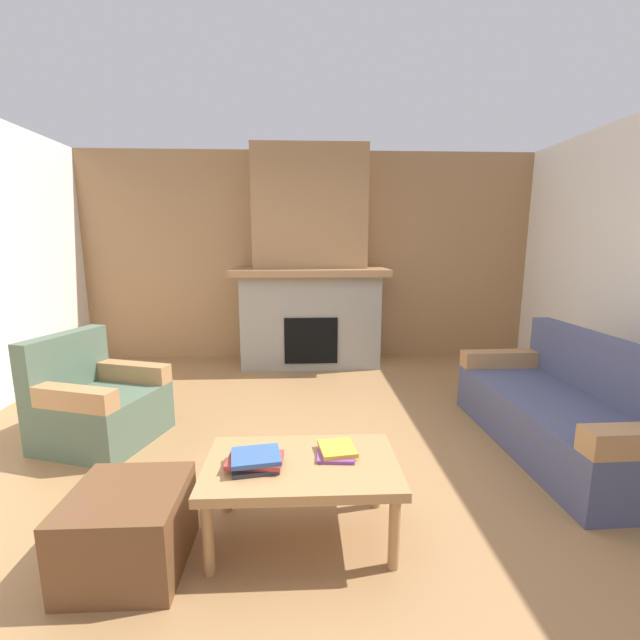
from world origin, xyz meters
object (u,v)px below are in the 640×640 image
fireplace (310,273)px  ottoman (129,529)px  couch (567,413)px  coffee_table (302,471)px  armchair (97,405)px

fireplace → ottoman: fireplace is taller
fireplace → couch: bearing=-52.0°
coffee_table → fireplace: bearing=88.0°
armchair → ottoman: 1.57m
ottoman → coffee_table: bearing=11.9°
armchair → coffee_table: bearing=-36.4°
fireplace → ottoman: size_ratio=5.19×
fireplace → armchair: fireplace is taller
couch → coffee_table: couch is taller
coffee_table → armchair: bearing=143.6°
couch → coffee_table: 2.19m
armchair → ottoman: armchair is taller
couch → ottoman: size_ratio=3.50×
fireplace → coffee_table: bearing=-92.0°
fireplace → armchair: bearing=-129.2°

